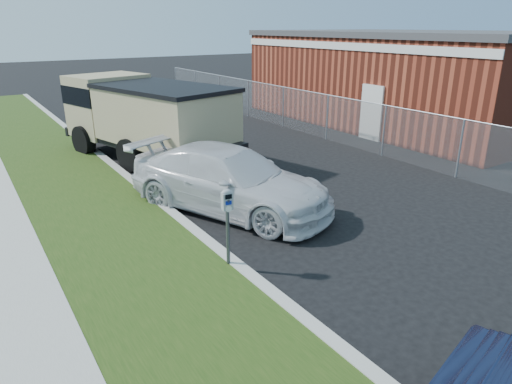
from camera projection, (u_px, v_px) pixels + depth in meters
ground at (332, 235)px, 10.24m from camera, size 120.00×120.00×0.00m
streetside at (50, 262)px, 8.92m from camera, size 6.12×50.00×0.15m
chainlink_fence at (328, 108)px, 18.39m from camera, size 0.06×30.06×30.00m
brick_building at (409, 76)px, 21.97m from camera, size 9.20×14.20×4.17m
parking_meter at (227, 211)px, 8.37m from camera, size 0.22×0.16×1.50m
white_wagon at (226, 179)px, 11.47m from camera, size 4.26×5.86×1.58m
dump_truck at (143, 115)px, 15.58m from camera, size 4.32×7.41×2.74m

